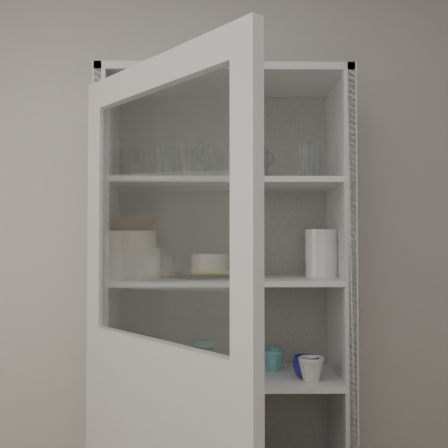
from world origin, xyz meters
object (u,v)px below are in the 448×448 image
at_px(goblet_0, 130,163).
at_px(grey_bowl_stack, 322,253).
at_px(white_ramekin, 210,262).
at_px(yellow_trivet, 210,271).
at_px(goblet_1, 195,163).
at_px(glass_platter, 210,275).
at_px(mug_white, 311,369).
at_px(terracotta_bowl, 130,224).
at_px(cupboard_door, 159,414).
at_px(plate_stack_back, 129,270).
at_px(goblet_2, 231,166).
at_px(teal_jar, 203,357).
at_px(goblet_3, 266,166).
at_px(mug_blue, 307,367).
at_px(plate_stack_front, 130,263).
at_px(mug_teal, 273,360).
at_px(cream_bowl, 130,239).
at_px(pantry_cabinet, 224,352).
at_px(measuring_cups, 203,372).
at_px(white_canister, 127,357).

bearing_deg(goblet_0, grey_bowl_stack, -7.01).
bearing_deg(white_ramekin, yellow_trivet, 0.00).
height_order(goblet_1, yellow_trivet, goblet_1).
distance_m(glass_platter, mug_white, 0.56).
bearing_deg(glass_platter, goblet_1, 134.24).
bearing_deg(goblet_1, terracotta_bowl, -154.37).
xyz_separation_m(cupboard_door, plate_stack_back, (-0.20, 0.66, 0.42)).
bearing_deg(terracotta_bowl, mug_white, -6.32).
relative_size(cupboard_door, glass_platter, 5.70).
xyz_separation_m(goblet_2, teal_jar, (-0.12, -0.06, -0.82)).
xyz_separation_m(goblet_3, mug_blue, (0.14, -0.20, -0.84)).
xyz_separation_m(goblet_0, plate_stack_back, (-0.00, -0.01, -0.46)).
bearing_deg(goblet_2, plate_stack_front, -159.48).
relative_size(glass_platter, mug_blue, 3.10).
xyz_separation_m(goblet_1, white_ramekin, (0.06, -0.07, -0.43)).
bearing_deg(mug_teal, glass_platter, 178.78).
relative_size(plate_stack_back, mug_white, 1.98).
relative_size(mug_teal, teal_jar, 0.82).
distance_m(cream_bowl, grey_bowl_stack, 0.80).
xyz_separation_m(goblet_0, glass_platter, (0.35, -0.09, -0.48)).
distance_m(goblet_0, goblet_1, 0.29).
xyz_separation_m(goblet_0, goblet_2, (0.44, 0.01, -0.01)).
bearing_deg(mug_white, terracotta_bowl, 174.81).
xyz_separation_m(pantry_cabinet, grey_bowl_stack, (0.41, -0.06, 0.42)).
xyz_separation_m(goblet_2, white_ramekin, (-0.09, -0.10, -0.42)).
relative_size(goblet_0, goblet_3, 1.12).
xyz_separation_m(goblet_1, mug_teal, (0.34, -0.02, -0.85)).
distance_m(goblet_1, goblet_3, 0.32).
bearing_deg(yellow_trivet, goblet_2, 46.27).
distance_m(pantry_cabinet, goblet_2, 0.81).
xyz_separation_m(goblet_1, glass_platter, (0.06, -0.07, -0.48)).
relative_size(terracotta_bowl, yellow_trivet, 1.64).
bearing_deg(cupboard_door, goblet_3, 110.15).
bearing_deg(plate_stack_front, cream_bowl, 0.00).
relative_size(goblet_3, measuring_cups, 1.65).
bearing_deg(measuring_cups, cupboard_door, -103.66).
distance_m(mug_blue, measuring_cups, 0.42).
relative_size(goblet_1, white_canister, 1.46).
height_order(goblet_3, mug_white, goblet_3).
bearing_deg(goblet_3, cupboard_door, -120.06).
height_order(goblet_2, teal_jar, goblet_2).
xyz_separation_m(terracotta_bowl, white_canister, (-0.02, 0.08, -0.56)).
relative_size(cupboard_door, mug_white, 19.61).
distance_m(pantry_cabinet, goblet_0, 0.91).
relative_size(yellow_trivet, mug_blue, 1.36).
height_order(cupboard_door, teal_jar, cupboard_door).
xyz_separation_m(mug_white, teal_jar, (-0.43, 0.18, 0.01)).
xyz_separation_m(goblet_2, plate_stack_front, (-0.42, -0.16, -0.42)).
bearing_deg(yellow_trivet, white_canister, 176.33).
bearing_deg(goblet_2, white_ramekin, -133.73).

